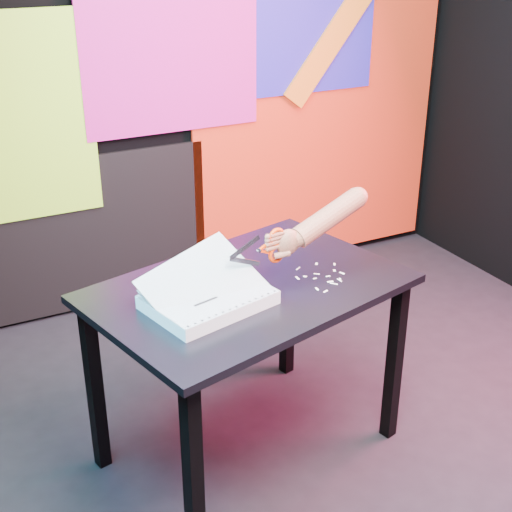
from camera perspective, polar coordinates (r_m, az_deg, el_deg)
room at (r=2.62m, az=10.27°, el=11.56°), size 3.01×3.01×2.71m
backdrop at (r=3.97m, az=-2.28°, el=10.61°), size 2.88×0.05×2.08m
work_table at (r=2.64m, az=-0.58°, el=-4.23°), size 1.26×0.99×0.75m
printout_stack at (r=2.45m, az=-3.83°, el=-3.44°), size 0.47×0.38×0.21m
scissors at (r=2.54m, az=1.35°, el=0.76°), size 0.24×0.04×0.14m
hand_forearm at (r=2.65m, az=5.29°, el=2.80°), size 0.45×0.12×0.19m
paper_clippings at (r=2.67m, az=5.39°, el=-1.65°), size 0.20×0.23×0.00m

